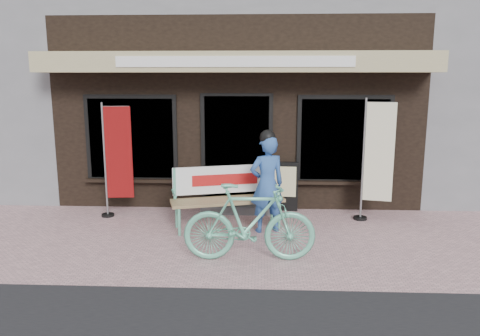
{
  "coord_description": "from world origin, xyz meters",
  "views": [
    {
      "loc": [
        0.47,
        -6.71,
        2.51
      ],
      "look_at": [
        0.12,
        0.7,
        1.05
      ],
      "focal_mm": 35.0,
      "sensor_mm": 36.0,
      "label": 1
    }
  ],
  "objects_px": {
    "person": "(267,182)",
    "nobori_red": "(117,159)",
    "bicycle": "(249,222)",
    "nobori_cream": "(376,159)",
    "bench": "(226,192)",
    "menu_stand": "(285,186)"
  },
  "relations": [
    {
      "from": "person",
      "to": "bicycle",
      "type": "bearing_deg",
      "value": -120.37
    },
    {
      "from": "person",
      "to": "nobori_red",
      "type": "relative_size",
      "value": 0.81
    },
    {
      "from": "person",
      "to": "menu_stand",
      "type": "height_order",
      "value": "person"
    },
    {
      "from": "person",
      "to": "nobori_red",
      "type": "bearing_deg",
      "value": 145.94
    },
    {
      "from": "bench",
      "to": "nobori_red",
      "type": "height_order",
      "value": "nobori_red"
    },
    {
      "from": "bicycle",
      "to": "nobori_red",
      "type": "distance_m",
      "value": 3.17
    },
    {
      "from": "bench",
      "to": "person",
      "type": "bearing_deg",
      "value": -35.83
    },
    {
      "from": "bench",
      "to": "nobori_cream",
      "type": "bearing_deg",
      "value": -6.54
    },
    {
      "from": "bicycle",
      "to": "nobori_cream",
      "type": "distance_m",
      "value": 2.93
    },
    {
      "from": "person",
      "to": "bicycle",
      "type": "height_order",
      "value": "person"
    },
    {
      "from": "nobori_cream",
      "to": "nobori_red",
      "type": "bearing_deg",
      "value": -168.72
    },
    {
      "from": "nobori_red",
      "to": "person",
      "type": "bearing_deg",
      "value": -20.78
    },
    {
      "from": "nobori_red",
      "to": "menu_stand",
      "type": "distance_m",
      "value": 3.14
    },
    {
      "from": "person",
      "to": "nobori_red",
      "type": "height_order",
      "value": "nobori_red"
    },
    {
      "from": "bench",
      "to": "menu_stand",
      "type": "distance_m",
      "value": 1.43
    },
    {
      "from": "bicycle",
      "to": "nobori_cream",
      "type": "relative_size",
      "value": 0.84
    },
    {
      "from": "bench",
      "to": "bicycle",
      "type": "height_order",
      "value": "bicycle"
    },
    {
      "from": "bench",
      "to": "menu_stand",
      "type": "height_order",
      "value": "bench"
    },
    {
      "from": "person",
      "to": "nobori_cream",
      "type": "relative_size",
      "value": 0.78
    },
    {
      "from": "nobori_cream",
      "to": "bicycle",
      "type": "bearing_deg",
      "value": -126.2
    },
    {
      "from": "person",
      "to": "nobori_cream",
      "type": "distance_m",
      "value": 2.02
    },
    {
      "from": "bicycle",
      "to": "person",
      "type": "bearing_deg",
      "value": -12.64
    }
  ]
}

